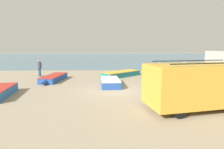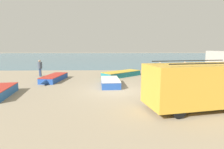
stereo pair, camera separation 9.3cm
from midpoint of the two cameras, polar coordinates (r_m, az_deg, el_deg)
ground_plane at (r=12.97m, az=1.42°, el=-5.39°), size 200.00×200.00×0.00m
sea_water at (r=64.64m, az=-1.00°, el=5.96°), size 120.00×80.00×0.01m
parked_van at (r=10.07m, az=26.64°, el=-2.92°), size 5.76×3.13×2.48m
fishing_rowboat_1 at (r=14.81m, az=-0.46°, el=-2.45°), size 1.64×3.99×0.58m
fishing_rowboat_2 at (r=17.69m, az=-18.38°, el=-1.12°), size 1.79×4.83×0.54m
fishing_rowboat_3 at (r=16.63m, az=27.78°, el=-2.26°), size 1.64×4.60×0.56m
fishing_rowboat_4 at (r=19.53m, az=3.61°, el=0.26°), size 4.99×4.45×0.57m
fisherman_0 at (r=17.36m, az=11.51°, el=1.30°), size 0.42×0.42×1.62m
fisherman_1 at (r=17.49m, az=15.47°, el=1.54°), size 0.47×0.47×1.78m
fisherman_2 at (r=20.89m, az=-22.37°, el=2.41°), size 0.48×0.48×1.83m
fisherman_3 at (r=20.14m, az=22.70°, el=1.95°), size 0.45×0.45×1.70m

